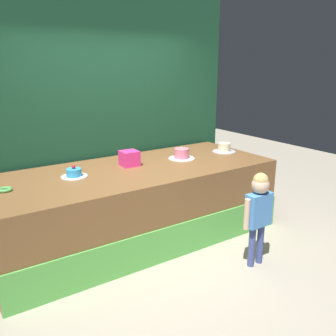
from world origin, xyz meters
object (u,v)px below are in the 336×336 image
Objects in this scene: donut at (5,190)px; cake_left at (74,173)px; child_figure at (259,207)px; cake_center at (182,154)px; cake_right at (224,148)px; pink_box at (129,158)px.

donut is 0.45× the size of cake_left.
child_figure is 3.02× the size of cake_center.
child_figure is 2.00m from cake_left.
cake_right is (0.72, -0.02, -0.01)m from cake_center.
cake_left is at bearing 5.75° from donut.
child_figure is 1.36m from cake_center.
cake_left is 2.15m from cake_right.
cake_right is (1.43, -0.10, -0.04)m from pink_box.
cake_center reaches higher than donut.
cake_center is 0.72m from cake_right.
cake_right is at bearing -1.07° from cake_left.
pink_box reaches higher than donut.
donut is at bearing -179.36° from cake_right.
cake_left is 0.89× the size of cake_right.
donut is at bearing 149.66° from child_figure.
cake_center reaches higher than cake_left.
cake_left is (0.72, 0.07, 0.02)m from donut.
cake_left is 0.84× the size of cake_center.
pink_box is 0.60× the size of cake_center.
cake_right is at bearing 61.98° from child_figure.
donut is 0.72m from cake_left.
child_figure reaches higher than cake_right.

